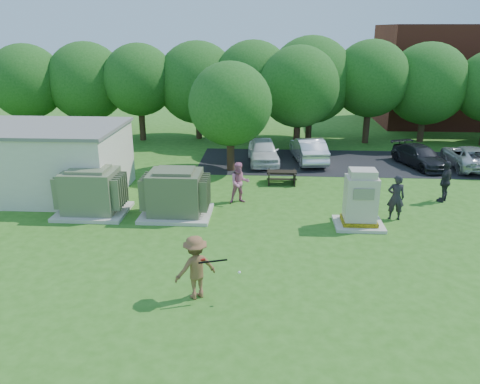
# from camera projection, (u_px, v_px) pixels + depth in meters

# --- Properties ---
(ground) EXTENTS (120.00, 120.00, 0.00)m
(ground) POSITION_uv_depth(u_px,v_px,m) (233.00, 266.00, 15.96)
(ground) COLOR #2D6619
(ground) RESTS_ON ground
(service_building) EXTENTS (10.00, 5.00, 3.20)m
(service_building) POSITION_uv_depth(u_px,v_px,m) (18.00, 161.00, 22.66)
(service_building) COLOR beige
(service_building) RESTS_ON ground
(service_building_roof) EXTENTS (10.20, 5.20, 0.15)m
(service_building_roof) POSITION_uv_depth(u_px,v_px,m) (12.00, 127.00, 22.11)
(service_building_roof) COLOR slate
(service_building_roof) RESTS_ON service_building
(brick_building) EXTENTS (15.00, 8.00, 8.00)m
(brick_building) POSITION_uv_depth(u_px,v_px,m) (472.00, 75.00, 39.02)
(brick_building) COLOR maroon
(brick_building) RESTS_ON ground
(parking_strip) EXTENTS (20.00, 6.00, 0.01)m
(parking_strip) POSITION_uv_depth(u_px,v_px,m) (365.00, 163.00, 28.27)
(parking_strip) COLOR #232326
(parking_strip) RESTS_ON ground
(transformer_left) EXTENTS (3.00, 2.40, 2.07)m
(transformer_left) POSITION_uv_depth(u_px,v_px,m) (91.00, 192.00, 20.25)
(transformer_left) COLOR beige
(transformer_left) RESTS_ON ground
(transformer_right) EXTENTS (3.00, 2.40, 2.07)m
(transformer_right) POSITION_uv_depth(u_px,v_px,m) (176.00, 194.00, 20.04)
(transformer_right) COLOR beige
(transformer_right) RESTS_ON ground
(generator_cabinet) EXTENTS (1.98, 1.62, 2.41)m
(generator_cabinet) POSITION_uv_depth(u_px,v_px,m) (360.00, 202.00, 18.91)
(generator_cabinet) COLOR beige
(generator_cabinet) RESTS_ON ground
(picnic_table) EXTENTS (1.54, 1.15, 0.66)m
(picnic_table) POSITION_uv_depth(u_px,v_px,m) (282.00, 176.00, 24.43)
(picnic_table) COLOR black
(picnic_table) RESTS_ON ground
(batter) EXTENTS (1.48, 1.31, 1.99)m
(batter) POSITION_uv_depth(u_px,v_px,m) (196.00, 267.00, 13.84)
(batter) COLOR brown
(batter) RESTS_ON ground
(person_by_generator) EXTENTS (0.75, 0.53, 1.96)m
(person_by_generator) POSITION_uv_depth(u_px,v_px,m) (396.00, 197.00, 19.61)
(person_by_generator) COLOR black
(person_by_generator) RESTS_ON ground
(person_at_picnic) EXTENTS (1.10, 0.96, 1.93)m
(person_at_picnic) POSITION_uv_depth(u_px,v_px,m) (240.00, 183.00, 21.53)
(person_at_picnic) COLOR #CF6D94
(person_at_picnic) RESTS_ON ground
(person_walking_right) EXTENTS (1.10, 1.19, 1.96)m
(person_walking_right) POSITION_uv_depth(u_px,v_px,m) (445.00, 181.00, 21.66)
(person_walking_right) COLOR #28272D
(person_walking_right) RESTS_ON ground
(car_white) EXTENTS (2.11, 4.39, 1.45)m
(car_white) POSITION_uv_depth(u_px,v_px,m) (263.00, 151.00, 28.10)
(car_white) COLOR white
(car_white) RESTS_ON ground
(car_silver_a) EXTENTS (2.15, 4.69, 1.49)m
(car_silver_a) POSITION_uv_depth(u_px,v_px,m) (308.00, 150.00, 28.31)
(car_silver_a) COLOR silver
(car_silver_a) RESTS_ON ground
(car_dark) EXTENTS (2.98, 4.51, 1.21)m
(car_dark) POSITION_uv_depth(u_px,v_px,m) (420.00, 156.00, 27.37)
(car_dark) COLOR black
(car_dark) RESTS_ON ground
(car_silver_b) EXTENTS (2.29, 4.67, 1.28)m
(car_silver_b) POSITION_uv_depth(u_px,v_px,m) (468.00, 157.00, 27.16)
(car_silver_b) COLOR #B7B6BB
(car_silver_b) RESTS_ON ground
(batting_equipment) EXTENTS (1.28, 0.31, 0.41)m
(batting_equipment) POSITION_uv_depth(u_px,v_px,m) (215.00, 263.00, 13.56)
(batting_equipment) COLOR black
(batting_equipment) RESTS_ON ground
(tree_row) EXTENTS (41.30, 13.30, 7.30)m
(tree_row) POSITION_uv_depth(u_px,v_px,m) (279.00, 83.00, 31.91)
(tree_row) COLOR #47301E
(tree_row) RESTS_ON ground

